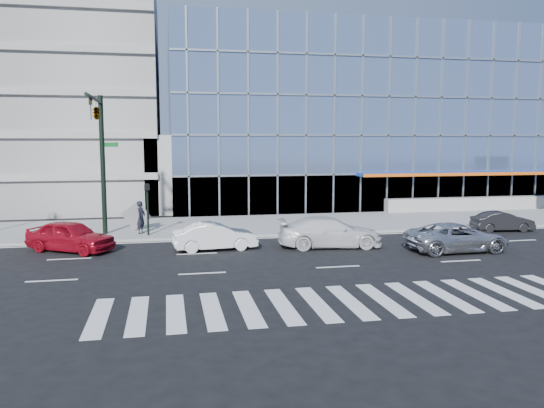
% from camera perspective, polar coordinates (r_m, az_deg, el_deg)
% --- Properties ---
extents(ground, '(160.00, 160.00, 0.00)m').
position_cam_1_polar(ground, '(27.61, 4.49, -4.84)').
color(ground, black).
rests_on(ground, ground).
extents(sidewalk, '(120.00, 8.00, 0.15)m').
position_cam_1_polar(sidewalk, '(35.24, 0.96, -2.16)').
color(sidewalk, gray).
rests_on(sidewalk, ground).
extents(theatre_building, '(42.00, 26.00, 15.00)m').
position_cam_1_polar(theatre_building, '(56.28, 11.20, 8.64)').
color(theatre_building, '#6982AF').
rests_on(theatre_building, ground).
extents(parking_garage, '(24.00, 24.00, 20.00)m').
position_cam_1_polar(parking_garage, '(53.72, -25.29, 10.90)').
color(parking_garage, gray).
rests_on(parking_garage, ground).
extents(ramp_block, '(6.00, 8.00, 6.00)m').
position_cam_1_polar(ramp_block, '(44.12, -9.47, 3.38)').
color(ramp_block, gray).
rests_on(ramp_block, ground).
extents(tower_backdrop, '(14.00, 14.00, 48.00)m').
position_cam_1_polar(tower_backdrop, '(100.36, -25.21, 16.76)').
color(tower_backdrop, gray).
rests_on(tower_backdrop, ground).
extents(traffic_signal, '(1.14, 5.74, 8.00)m').
position_cam_1_polar(traffic_signal, '(30.81, -18.17, 7.58)').
color(traffic_signal, black).
rests_on(traffic_signal, sidewalk).
extents(ped_signal_post, '(0.30, 0.33, 3.00)m').
position_cam_1_polar(ped_signal_post, '(31.18, -13.25, 0.32)').
color(ped_signal_post, black).
rests_on(ped_signal_post, sidewalk).
extents(silver_suv, '(5.24, 2.52, 1.44)m').
position_cam_1_polar(silver_suv, '(28.41, 19.31, -3.40)').
color(silver_suv, silver).
rests_on(silver_suv, ground).
extents(white_suv, '(5.64, 2.73, 1.58)m').
position_cam_1_polar(white_suv, '(28.06, 6.23, -3.03)').
color(white_suv, silver).
rests_on(white_suv, ground).
extents(white_sedan, '(4.39, 1.89, 1.40)m').
position_cam_1_polar(white_sedan, '(27.34, -6.16, -3.48)').
color(white_sedan, white).
rests_on(white_sedan, ground).
extents(dark_sedan, '(3.80, 1.66, 1.22)m').
position_cam_1_polar(dark_sedan, '(35.79, 23.54, -1.73)').
color(dark_sedan, black).
rests_on(dark_sedan, ground).
extents(red_sedan, '(4.91, 3.99, 1.57)m').
position_cam_1_polar(red_sedan, '(28.68, -20.87, -3.24)').
color(red_sedan, '#A40C1D').
rests_on(red_sedan, ground).
extents(pedestrian, '(0.69, 0.82, 1.92)m').
position_cam_1_polar(pedestrian, '(31.99, -13.90, -1.40)').
color(pedestrian, black).
rests_on(pedestrian, sidewalk).
extents(tilted_panel, '(1.79, 0.40, 1.81)m').
position_cam_1_polar(tilted_panel, '(33.18, -14.37, -1.22)').
color(tilted_panel, '#949494').
rests_on(tilted_panel, sidewalk).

